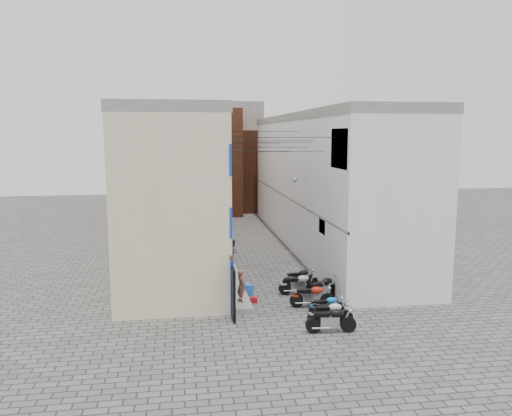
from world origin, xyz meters
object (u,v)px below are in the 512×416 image
motorcycle_e (323,287)px  red_crate (253,300)px  water_jug_far (247,289)px  motorcycle_f (299,283)px  person_b (233,252)px  motorcycle_g (300,277)px  motorcycle_b (330,312)px  motorcycle_c (328,305)px  person_a (241,286)px  motorcycle_a (331,318)px  water_jug_near (250,291)px  motorcycle_d (312,295)px

motorcycle_e → red_crate: motorcycle_e is taller
water_jug_far → motorcycle_f: bearing=-8.0°
person_b → red_crate: (0.29, -6.02, -0.85)m
water_jug_far → motorcycle_g: bearing=13.8°
motorcycle_b → motorcycle_g: size_ratio=1.01×
motorcycle_g → person_b: bearing=-155.0°
motorcycle_c → motorcycle_e: (0.37, 1.96, 0.14)m
motorcycle_g → person_a: bearing=-64.2°
motorcycle_c → motorcycle_e: 2.00m
motorcycle_a → red_crate: bearing=-141.8°
motorcycle_e → person_b: bearing=-177.2°
motorcycle_e → motorcycle_c: bearing=-37.7°
motorcycle_a → water_jug_far: (-2.64, 5.12, -0.31)m
motorcycle_c → person_a: size_ratio=1.16×
person_a → water_jug_far: 1.89m
red_crate → motorcycle_c: bearing=-36.3°
person_b → water_jug_near: (0.25, -5.16, -0.68)m
water_jug_near → motorcycle_e: bearing=-17.3°
water_jug_near → water_jug_far: 0.35m
motorcycle_f → motorcycle_g: size_ratio=1.04×
motorcycle_a → water_jug_far: bearing=-147.0°
motorcycle_a → motorcycle_d: (0.01, 2.91, 0.00)m
motorcycle_b → water_jug_near: motorcycle_b is taller
person_a → red_crate: bearing=-68.1°
motorcycle_b → red_crate: (-2.69, 3.18, -0.43)m
person_b → red_crate: 6.09m
red_crate → water_jug_far: bearing=96.7°
water_jug_near → motorcycle_f: bearing=-0.3°
motorcycle_b → red_crate: bearing=-139.2°
motorcycle_f → motorcycle_a: bearing=2.9°
motorcycle_d → water_jug_near: bearing=-119.9°
motorcycle_b → motorcycle_c: bearing=169.8°
motorcycle_c → motorcycle_b: bearing=-16.9°
motorcycle_f → water_jug_near: bearing=-89.2°
water_jug_near → motorcycle_g: bearing=20.8°
motorcycle_e → person_b: 7.14m
person_a → red_crate: (0.61, 0.50, -0.85)m
motorcycle_b → water_jug_near: size_ratio=3.32×
motorcycle_d → person_a: size_ratio=1.38×
motorcycle_c → red_crate: bearing=-132.4°
motorcycle_b → person_b: 9.68m
motorcycle_d → water_jug_far: 3.46m
person_a → water_jug_near: size_ratio=2.53×
motorcycle_f → water_jug_far: motorcycle_f is taller
motorcycle_d → motorcycle_g: 2.89m
motorcycle_d → motorcycle_f: 1.87m
motorcycle_a → red_crate: motorcycle_a is taller
motorcycle_b → motorcycle_f: 4.04m
motorcycle_d → water_jug_near: 3.18m
motorcycle_g → person_a: person_a is taller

